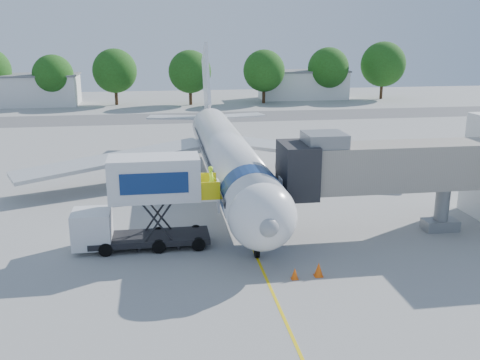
{
  "coord_description": "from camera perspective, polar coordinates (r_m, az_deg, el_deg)",
  "views": [
    {
      "loc": [
        -5.17,
        -37.13,
        12.43
      ],
      "look_at": [
        -0.21,
        -4.49,
        3.2
      ],
      "focal_mm": 40.0,
      "sensor_mm": 36.0,
      "label": 1
    }
  ],
  "objects": [
    {
      "name": "outbuilding_right",
      "position": [
        103.25,
        6.75,
        10.09
      ],
      "size": [
        16.4,
        7.4,
        5.3
      ],
      "color": "silver",
      "rests_on": "ground"
    },
    {
      "name": "tree_c",
      "position": [
        95.82,
        -13.22,
        11.27
      ],
      "size": [
        7.53,
        7.53,
        9.6
      ],
      "color": "#382314",
      "rests_on": "ground"
    },
    {
      "name": "safety_cone_a",
      "position": [
        28.67,
        8.38,
        -9.44
      ],
      "size": [
        0.48,
        0.48,
        0.77
      ],
      "color": "#EE570C",
      "rests_on": "ground"
    },
    {
      "name": "safety_cone_b",
      "position": [
        28.25,
        5.86,
        -9.91
      ],
      "size": [
        0.39,
        0.39,
        0.61
      ],
      "color": "#EE570C",
      "rests_on": "ground"
    },
    {
      "name": "guidance_line",
      "position": [
        39.5,
        -0.69,
        -2.72
      ],
      "size": [
        0.15,
        70.0,
        0.01
      ],
      "primitive_type": "cube",
      "color": "yellow",
      "rests_on": "ground"
    },
    {
      "name": "tree_e",
      "position": [
        95.88,
        2.57,
        11.56
      ],
      "size": [
        7.33,
        7.33,
        9.35
      ],
      "color": "#382314",
      "rests_on": "ground"
    },
    {
      "name": "ground_tug",
      "position": [
        25.24,
        7.98,
        -12.19
      ],
      "size": [
        3.63,
        2.18,
        1.37
      ],
      "rotation": [
        0.0,
        0.0,
        -0.13
      ],
      "color": "silver",
      "rests_on": "ground"
    },
    {
      "name": "taxiway_strip",
      "position": [
        80.27,
        -4.89,
        6.66
      ],
      "size": [
        120.0,
        10.0,
        0.01
      ],
      "primitive_type": "cube",
      "color": "#59595B",
      "rests_on": "ground"
    },
    {
      "name": "aircraft",
      "position": [
        42.64,
        -1.47,
        2.77
      ],
      "size": [
        34.17,
        37.73,
        11.35
      ],
      "color": "silver",
      "rests_on": "ground"
    },
    {
      "name": "outbuilding_left",
      "position": [
        100.25,
        -22.05,
        8.91
      ],
      "size": [
        18.4,
        8.4,
        5.3
      ],
      "color": "silver",
      "rests_on": "ground"
    },
    {
      "name": "catering_hiloader",
      "position": [
        31.66,
        -10.23,
        -2.42
      ],
      "size": [
        8.5,
        2.44,
        5.5
      ],
      "color": "black",
      "rests_on": "ground"
    },
    {
      "name": "tree_g",
      "position": [
        105.38,
        15.02,
        11.84
      ],
      "size": [
        8.31,
        8.31,
        10.59
      ],
      "color": "#382314",
      "rests_on": "ground"
    },
    {
      "name": "tree_f",
      "position": [
        102.05,
        9.4,
        11.7
      ],
      "size": [
        7.52,
        7.52,
        9.59
      ],
      "color": "#382314",
      "rests_on": "ground"
    },
    {
      "name": "ground",
      "position": [
        39.5,
        -0.69,
        -2.72
      ],
      "size": [
        160.0,
        160.0,
        0.0
      ],
      "primitive_type": "plane",
      "color": "#999997",
      "rests_on": "ground"
    },
    {
      "name": "tree_d",
      "position": [
        93.92,
        -5.36,
        11.43
      ],
      "size": [
        7.33,
        7.33,
        9.35
      ],
      "color": "#382314",
      "rests_on": "ground"
    },
    {
      "name": "jet_bridge",
      "position": [
        33.86,
        14.51,
        1.29
      ],
      "size": [
        13.9,
        3.2,
        6.6
      ],
      "color": "gray",
      "rests_on": "ground"
    },
    {
      "name": "tree_b",
      "position": [
        97.09,
        -19.32,
        10.52
      ],
      "size": [
        6.79,
        6.79,
        8.66
      ],
      "color": "#382314",
      "rests_on": "ground"
    }
  ]
}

